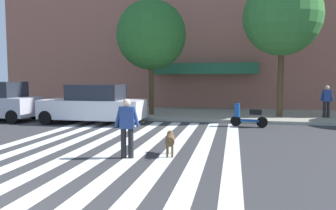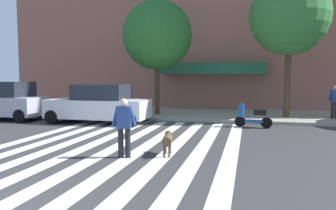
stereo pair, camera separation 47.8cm
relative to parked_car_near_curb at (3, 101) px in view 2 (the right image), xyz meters
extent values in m
plane|color=#353538|center=(7.80, -4.75, -0.96)|extent=(160.00, 160.00, 0.00)
cube|color=#A19E8C|center=(7.80, 4.36, -0.88)|extent=(80.00, 6.00, 0.15)
cube|color=silver|center=(4.79, -4.75, -0.95)|extent=(0.45, 11.60, 0.01)
cube|color=silver|center=(5.69, -4.75, -0.95)|extent=(0.45, 11.60, 0.01)
cube|color=silver|center=(6.59, -4.75, -0.95)|extent=(0.45, 11.60, 0.01)
cube|color=silver|center=(7.49, -4.75, -0.95)|extent=(0.45, 11.60, 0.01)
cube|color=silver|center=(8.39, -4.75, -0.95)|extent=(0.45, 11.60, 0.01)
cube|color=silver|center=(9.29, -4.75, -0.95)|extent=(0.45, 11.60, 0.01)
cube|color=silver|center=(10.19, -4.75, -0.95)|extent=(0.45, 11.60, 0.01)
cube|color=silver|center=(11.09, -4.75, -0.95)|extent=(0.45, 11.60, 0.01)
cube|color=silver|center=(11.99, -4.75, -0.95)|extent=(0.45, 11.60, 0.01)
cube|color=#266442|center=(10.14, 6.76, 1.79)|extent=(6.66, 1.60, 0.70)
cube|color=#BDB8C5|center=(-0.05, 0.00, -0.23)|extent=(4.55, 2.02, 0.95)
cube|color=#232833|center=(0.13, 0.00, 0.64)|extent=(2.62, 1.74, 0.78)
cylinder|color=black|center=(1.69, -0.91, -0.63)|extent=(0.67, 0.24, 0.66)
cylinder|color=black|center=(1.74, 0.82, -0.63)|extent=(0.67, 0.24, 0.66)
cube|color=silver|center=(5.38, 0.00, -0.26)|extent=(4.88, 1.94, 0.89)
cube|color=#232833|center=(5.58, 0.00, 0.55)|extent=(2.48, 1.71, 0.73)
cylinder|color=black|center=(3.42, -0.88, -0.63)|extent=(0.66, 0.22, 0.66)
cylinder|color=black|center=(3.42, 0.89, -0.63)|extent=(0.66, 0.22, 0.66)
cylinder|color=black|center=(7.34, -0.89, -0.63)|extent=(0.66, 0.22, 0.66)
cylinder|color=black|center=(7.34, 0.89, -0.63)|extent=(0.66, 0.22, 0.66)
cylinder|color=black|center=(12.11, 0.37, -0.72)|extent=(0.49, 0.18, 0.48)
cylinder|color=black|center=(13.25, 0.19, -0.72)|extent=(0.50, 0.21, 0.48)
cube|color=#154899|center=(12.73, 0.27, -0.67)|extent=(0.84, 0.44, 0.08)
cube|color=black|center=(12.98, 0.23, -0.27)|extent=(0.56, 0.38, 0.24)
cube|color=#154899|center=(12.16, 0.36, -0.22)|extent=(0.24, 0.31, 0.60)
cylinder|color=black|center=(12.16, 0.36, 0.13)|extent=(0.12, 0.50, 0.04)
cylinder|color=#4C3823|center=(7.53, 2.97, 0.85)|extent=(0.27, 0.27, 3.32)
sphere|color=#286628|center=(7.53, 2.97, 3.56)|extent=(3.82, 3.82, 3.82)
cylinder|color=#4C3823|center=(14.38, 3.36, 1.23)|extent=(0.30, 0.30, 4.07)
sphere|color=#337533|center=(14.38, 3.36, 4.36)|extent=(4.01, 4.01, 4.01)
cylinder|color=black|center=(9.06, -6.19, -0.55)|extent=(0.17, 0.17, 0.82)
cylinder|color=black|center=(9.25, -6.15, -0.55)|extent=(0.17, 0.17, 0.82)
cube|color=navy|center=(9.15, -6.17, 0.16)|extent=(0.41, 0.30, 0.60)
cylinder|color=navy|center=(8.92, -6.21, 0.19)|extent=(0.23, 0.13, 0.57)
cylinder|color=navy|center=(9.39, -6.13, 0.19)|extent=(0.23, 0.13, 0.57)
sphere|color=beige|center=(9.15, -6.17, 0.57)|extent=(0.25, 0.25, 0.22)
cylinder|color=brown|center=(10.25, -5.66, -0.51)|extent=(0.37, 0.71, 0.26)
sphere|color=brown|center=(10.18, -5.24, -0.41)|extent=(0.23, 0.23, 0.20)
cylinder|color=brown|center=(10.33, -6.09, -0.46)|extent=(0.07, 0.24, 0.16)
cylinder|color=brown|center=(10.14, -5.43, -0.80)|extent=(0.06, 0.06, 0.32)
cylinder|color=brown|center=(10.28, -5.41, -0.80)|extent=(0.06, 0.06, 0.32)
cylinder|color=brown|center=(10.22, -5.90, -0.80)|extent=(0.06, 0.06, 0.32)
cylinder|color=brown|center=(10.36, -5.88, -0.80)|extent=(0.06, 0.06, 0.32)
cylinder|color=black|center=(16.57, 3.32, -0.40)|extent=(0.17, 0.17, 0.82)
cube|color=navy|center=(16.66, 3.33, 0.31)|extent=(0.41, 0.29, 0.60)
cylinder|color=navy|center=(16.43, 3.30, 0.34)|extent=(0.23, 0.12, 0.57)
sphere|color=beige|center=(16.66, 3.33, 0.72)|extent=(0.25, 0.25, 0.22)
camera|label=1|loc=(12.01, -14.69, 1.28)|focal=35.20mm
camera|label=2|loc=(12.48, -14.59, 1.28)|focal=35.20mm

